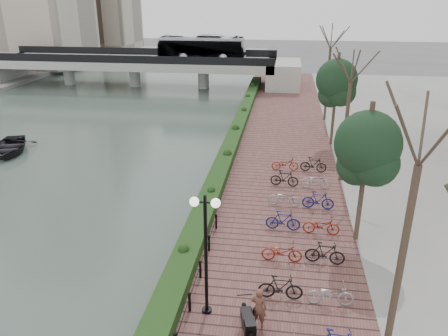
% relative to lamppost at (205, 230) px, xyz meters
% --- Properties ---
extents(river_water, '(30.00, 130.00, 0.02)m').
position_rel_lamppost_xyz_m(river_water, '(-17.01, 21.94, -3.83)').
color(river_water, '#495C53').
rests_on(river_water, ground).
extents(promenade, '(8.00, 75.00, 0.50)m').
position_rel_lamppost_xyz_m(promenade, '(1.99, 14.44, -3.59)').
color(promenade, brown).
rests_on(promenade, ground).
extents(hedge, '(1.10, 56.00, 0.60)m').
position_rel_lamppost_xyz_m(hedge, '(-1.41, 16.94, -3.04)').
color(hedge, '#163E17').
rests_on(hedge, promenade).
extents(chain_fence, '(0.10, 14.10, 0.70)m').
position_rel_lamppost_xyz_m(chain_fence, '(-0.61, -1.06, -2.99)').
color(chain_fence, black).
rests_on(chain_fence, promenade).
extents(lamppost, '(1.02, 0.32, 4.60)m').
position_rel_lamppost_xyz_m(lamppost, '(0.00, 0.00, 0.00)').
color(lamppost, black).
rests_on(lamppost, promenade).
extents(motorcycle, '(0.93, 1.77, 1.06)m').
position_rel_lamppost_xyz_m(motorcycle, '(1.54, -0.90, -2.81)').
color(motorcycle, black).
rests_on(motorcycle, promenade).
extents(pedestrian, '(0.62, 0.48, 1.52)m').
position_rel_lamppost_xyz_m(pedestrian, '(1.88, -0.47, -2.58)').
color(pedestrian, brown).
rests_on(pedestrian, promenade).
extents(bicycle_parking, '(2.40, 17.32, 1.00)m').
position_rel_lamppost_xyz_m(bicycle_parking, '(3.47, 6.25, -2.87)').
color(bicycle_parking, '#A2A2A6').
rests_on(bicycle_parking, promenade).
extents(street_trees, '(3.20, 37.12, 6.80)m').
position_rel_lamppost_xyz_m(street_trees, '(5.99, 9.62, -0.16)').
color(street_trees, '#34281F').
rests_on(street_trees, promenade).
extents(bridge, '(36.00, 10.77, 6.50)m').
position_rel_lamppost_xyz_m(bridge, '(-15.18, 41.94, -0.47)').
color(bridge, '#A8A8A3').
rests_on(bridge, ground).
extents(boat, '(4.92, 5.73, 1.00)m').
position_rel_lamppost_xyz_m(boat, '(-17.92, 15.83, -3.32)').
color(boat, black).
rests_on(boat, river_water).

